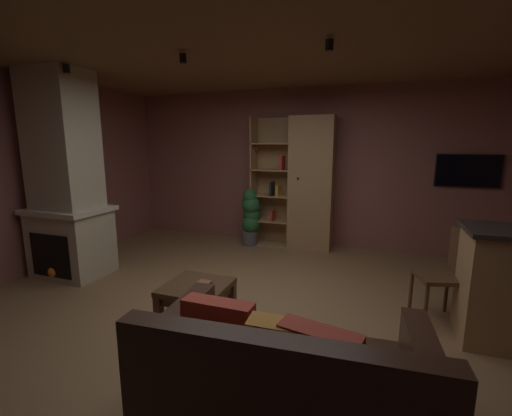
% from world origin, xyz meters
% --- Properties ---
extents(floor, '(6.24, 5.50, 0.02)m').
position_xyz_m(floor, '(0.00, 0.00, -0.01)').
color(floor, olive).
rests_on(floor, ground).
extents(wall_back, '(6.36, 0.06, 2.63)m').
position_xyz_m(wall_back, '(0.00, 2.78, 1.31)').
color(wall_back, '#8E544C').
rests_on(wall_back, ground).
extents(wall_left, '(0.06, 5.50, 2.63)m').
position_xyz_m(wall_left, '(-3.15, 0.00, 1.31)').
color(wall_left, '#8E544C').
rests_on(wall_left, ground).
extents(ceiling, '(6.24, 5.50, 0.02)m').
position_xyz_m(ceiling, '(0.00, 0.00, 2.64)').
color(ceiling, brown).
extents(window_pane_back, '(0.63, 0.01, 0.92)m').
position_xyz_m(window_pane_back, '(-0.54, 2.75, 1.28)').
color(window_pane_back, white).
extents(stone_fireplace, '(0.97, 0.75, 2.63)m').
position_xyz_m(stone_fireplace, '(-2.57, 0.30, 1.19)').
color(stone_fireplace, '#BCAD8E').
rests_on(stone_fireplace, ground).
extents(bookshelf_cabinet, '(1.35, 0.41, 2.16)m').
position_xyz_m(bookshelf_cabinet, '(0.12, 2.51, 1.07)').
color(bookshelf_cabinet, '#A87F51').
rests_on(bookshelf_cabinet, ground).
extents(leather_couch, '(1.68, 1.03, 0.84)m').
position_xyz_m(leather_couch, '(0.77, -1.27, 0.31)').
color(leather_couch, '#382116').
rests_on(leather_couch, ground).
extents(coffee_table, '(0.58, 0.58, 0.43)m').
position_xyz_m(coffee_table, '(-0.32, -0.36, 0.34)').
color(coffee_table, '#4C331E').
rests_on(coffee_table, ground).
extents(table_book_0, '(0.14, 0.12, 0.02)m').
position_xyz_m(table_book_0, '(-0.27, -0.32, 0.44)').
color(table_book_0, brown).
rests_on(table_book_0, coffee_table).
extents(dining_chair, '(0.52, 0.52, 0.92)m').
position_xyz_m(dining_chair, '(1.92, 0.58, 0.53)').
color(dining_chair, '#4C331E').
rests_on(dining_chair, ground).
extents(potted_floor_plant, '(0.32, 0.34, 0.98)m').
position_xyz_m(potted_floor_plant, '(-0.79, 2.36, 0.52)').
color(potted_floor_plant, '#4C4C51').
rests_on(potted_floor_plant, ground).
extents(wall_mounted_tv, '(0.85, 0.06, 0.48)m').
position_xyz_m(wall_mounted_tv, '(2.45, 2.72, 1.34)').
color(wall_mounted_tv, black).
extents(track_light_spot_0, '(0.07, 0.07, 0.09)m').
position_xyz_m(track_light_spot_0, '(-2.15, 0.10, 2.56)').
color(track_light_spot_0, black).
extents(track_light_spot_1, '(0.07, 0.07, 0.09)m').
position_xyz_m(track_light_spot_1, '(-0.67, 0.13, 2.56)').
color(track_light_spot_1, black).
extents(track_light_spot_2, '(0.07, 0.07, 0.09)m').
position_xyz_m(track_light_spot_2, '(0.76, 0.15, 2.56)').
color(track_light_spot_2, black).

